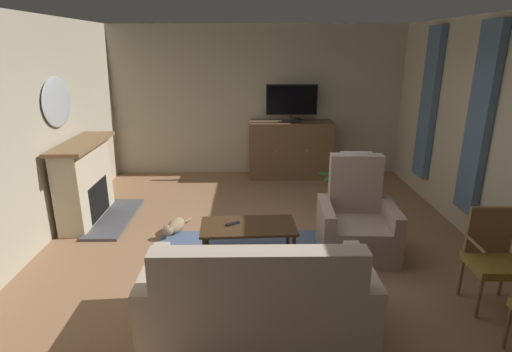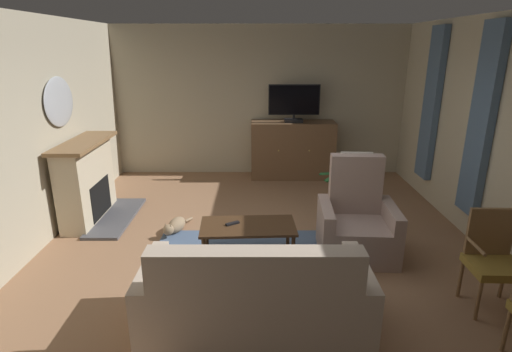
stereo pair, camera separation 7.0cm
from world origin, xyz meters
The scene contains 18 objects.
ground_plane centered at (0.00, 0.00, -0.02)m, with size 6.15×7.28×0.04m, color #936B4C.
wall_back centered at (0.00, 3.39, 1.42)m, with size 6.15×0.10×2.83m, color #B2A88E.
wall_left centered at (-2.82, 0.00, 1.42)m, with size 0.10×7.28×2.83m, color #B2A88E.
wall_right_with_window centered at (2.82, 0.00, 1.42)m, with size 0.10×7.28×2.83m, color #BBB095.
curtain_panel_near centered at (2.71, 0.44, 1.56)m, with size 0.10×0.44×2.38m, color slate.
curtain_panel_far centered at (2.71, 1.94, 1.56)m, with size 0.10×0.44×2.38m, color slate.
rug_central centered at (-0.07, -0.25, 0.01)m, with size 2.53×1.67×0.01m, color slate.
fireplace centered at (-2.50, 1.03, 0.56)m, with size 0.83×1.45×1.18m.
wall_mirror_oval centered at (-2.74, 1.03, 1.73)m, with size 0.06×0.82×0.67m, color #B2B7BF.
tv_cabinet centered at (0.63, 3.04, 0.52)m, with size 1.58×0.57×1.09m.
television centered at (0.63, 2.99, 1.46)m, with size 0.94×0.20×0.69m.
coffee_table centered at (-0.16, -0.14, 0.39)m, with size 1.15×0.63×0.43m.
tv_remote centered at (-0.35, -0.11, 0.44)m, with size 0.17×0.05×0.02m, color black.
sofa_floral centered at (-0.08, -1.45, 0.32)m, with size 2.00×0.91×0.96m.
armchair_angled_to_table centered at (1.16, 0.00, 0.37)m, with size 0.94×0.86×1.20m.
side_chair_beside_plant centered at (2.21, -1.07, 0.52)m, with size 0.49×0.44×0.97m.
potted_plant_leafy_by_curtain centered at (1.22, 1.21, 0.20)m, with size 0.73×0.81×0.71m.
cat centered at (-1.17, 0.56, 0.10)m, with size 0.32×0.67×0.21m.
Camera 2 is at (-0.07, -4.51, 2.46)m, focal length 28.43 mm.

